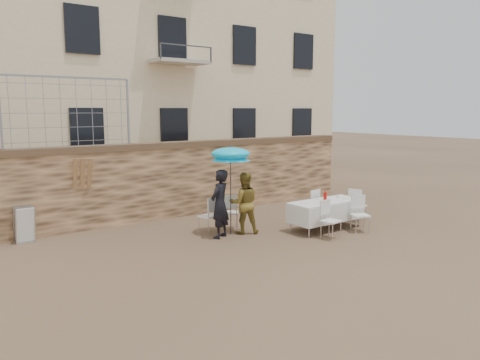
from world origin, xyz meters
TOP-DOWN VIEW (x-y plane):
  - ground at (0.00, 0.00)m, footprint 80.00×80.00m
  - stone_wall at (0.00, 5.00)m, footprint 13.00×0.50m
  - apartment_building at (0.00, 12.00)m, footprint 20.00×8.00m
  - chain_link_fence at (-3.00, 5.00)m, footprint 3.20×0.06m
  - man_suit at (-0.26, 2.14)m, footprint 0.75×0.66m
  - woman_dress at (0.49, 2.14)m, footprint 0.97×0.90m
  - umbrella at (0.14, 2.24)m, footprint 1.03×1.03m
  - couple_chair_left at (-0.26, 2.69)m, footprint 0.59×0.59m
  - couple_chair_right at (0.44, 2.69)m, footprint 0.68×0.68m
  - banquet_table at (2.51, 1.18)m, footprint 2.10×0.85m
  - soda_bottle at (2.31, 1.03)m, footprint 0.09×0.09m
  - table_chair_front_left at (1.91, 0.43)m, footprint 0.55×0.55m
  - table_chair_front_right at (3.01, 0.43)m, footprint 0.64×0.64m
  - table_chair_back at (2.71, 1.98)m, footprint 0.53×0.53m
  - table_chair_side at (3.91, 1.28)m, footprint 0.59×0.59m
  - chair_stack_right at (-4.33, 4.74)m, footprint 0.46×0.47m
  - wood_planks at (-2.73, 4.81)m, footprint 0.70×0.20m

SIDE VIEW (x-z plane):
  - ground at x=0.00m, z-range 0.00..0.00m
  - chair_stack_right at x=-4.33m, z-range 0.00..0.92m
  - couple_chair_left at x=-0.26m, z-range 0.00..0.96m
  - couple_chair_right at x=0.44m, z-range 0.00..0.96m
  - table_chair_front_left at x=1.91m, z-range 0.00..0.96m
  - table_chair_front_right at x=3.01m, z-range 0.00..0.96m
  - table_chair_back at x=2.71m, z-range 0.00..0.96m
  - table_chair_side at x=3.91m, z-range 0.00..0.96m
  - banquet_table at x=2.51m, z-range 0.34..1.12m
  - woman_dress at x=0.49m, z-range 0.00..1.60m
  - man_suit at x=-0.26m, z-range 0.00..1.73m
  - soda_bottle at x=2.31m, z-range 0.77..1.04m
  - wood_planks at x=-2.73m, z-range 0.00..2.00m
  - stone_wall at x=0.00m, z-range 0.00..2.20m
  - umbrella at x=0.14m, z-range 0.95..3.10m
  - chain_link_fence at x=-3.00m, z-range 2.20..4.00m
  - apartment_building at x=0.00m, z-range 0.00..15.00m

